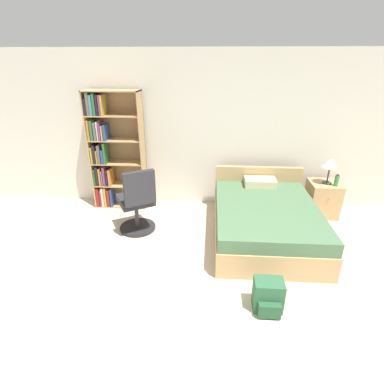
{
  "coord_description": "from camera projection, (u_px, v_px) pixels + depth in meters",
  "views": [
    {
      "loc": [
        -0.26,
        -1.81,
        2.43
      ],
      "look_at": [
        -0.51,
        1.98,
        0.73
      ],
      "focal_mm": 28.0,
      "sensor_mm": 36.0,
      "label": 1
    }
  ],
  "objects": [
    {
      "name": "wall_back",
      "position": [
        227.0,
        132.0,
        5.04
      ],
      "size": [
        9.0,
        0.06,
        2.6
      ],
      "color": "silver",
      "rests_on": "ground_plane"
    },
    {
      "name": "bookshelf",
      "position": [
        110.0,
        152.0,
        5.06
      ],
      "size": [
        0.89,
        0.34,
        1.99
      ],
      "color": "tan",
      "rests_on": "ground_plane"
    },
    {
      "name": "water_bottle",
      "position": [
        337.0,
        181.0,
        4.74
      ],
      "size": [
        0.07,
        0.07,
        0.19
      ],
      "color": "#3F8C4C",
      "rests_on": "nightstand"
    },
    {
      "name": "ground_plane",
      "position": [
        235.0,
        362.0,
        2.62
      ],
      "size": [
        14.0,
        14.0,
        0.0
      ],
      "primitive_type": "plane",
      "color": "beige"
    },
    {
      "name": "table_lamp",
      "position": [
        330.0,
        164.0,
        4.74
      ],
      "size": [
        0.25,
        0.25,
        0.42
      ],
      "color": "#333333",
      "rests_on": "nightstand"
    },
    {
      "name": "nightstand",
      "position": [
        322.0,
        199.0,
        5.01
      ],
      "size": [
        0.47,
        0.5,
        0.58
      ],
      "color": "tan",
      "rests_on": "ground_plane"
    },
    {
      "name": "backpack_green",
      "position": [
        268.0,
        296.0,
        3.12
      ],
      "size": [
        0.3,
        0.29,
        0.35
      ],
      "color": "#2D603D",
      "rests_on": "ground_plane"
    },
    {
      "name": "bed",
      "position": [
        264.0,
        219.0,
        4.41
      ],
      "size": [
        1.44,
        1.95,
        0.78
      ],
      "color": "tan",
      "rests_on": "ground_plane"
    },
    {
      "name": "office_chair",
      "position": [
        137.0,
        203.0,
        4.42
      ],
      "size": [
        0.68,
        0.71,
        1.04
      ],
      "color": "#232326",
      "rests_on": "ground_plane"
    }
  ]
}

